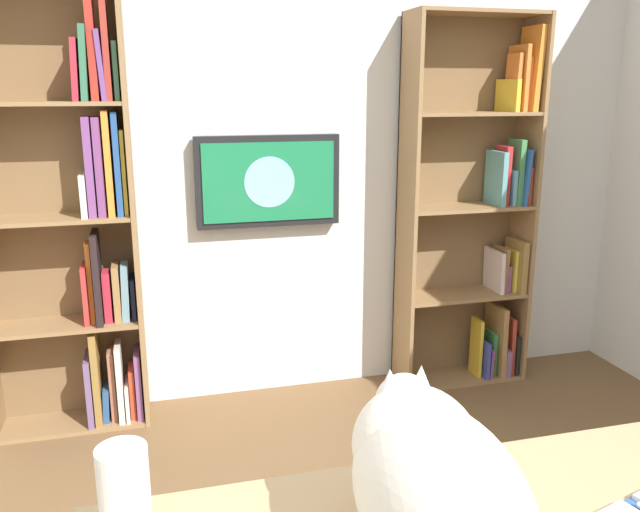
# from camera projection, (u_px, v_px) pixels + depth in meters

# --- Properties ---
(wall_back) EXTENTS (4.52, 0.06, 2.70)m
(wall_back) POSITION_uv_depth(u_px,v_px,m) (270.00, 163.00, 3.61)
(wall_back) COLOR silver
(wall_back) RESTS_ON ground
(bookshelf_left) EXTENTS (0.78, 0.28, 2.16)m
(bookshelf_left) POSITION_uv_depth(u_px,v_px,m) (479.00, 215.00, 3.84)
(bookshelf_left) COLOR #937047
(bookshelf_left) RESTS_ON ground
(bookshelf_right) EXTENTS (0.77, 0.28, 2.25)m
(bookshelf_right) POSITION_uv_depth(u_px,v_px,m) (77.00, 229.00, 3.27)
(bookshelf_right) COLOR #937047
(bookshelf_right) RESTS_ON ground
(wall_mounted_tv) EXTENTS (0.79, 0.07, 0.50)m
(wall_mounted_tv) POSITION_uv_depth(u_px,v_px,m) (268.00, 181.00, 3.55)
(wall_mounted_tv) COLOR black
(cat) EXTENTS (0.32, 0.70, 0.38)m
(cat) POSITION_uv_depth(u_px,v_px,m) (431.00, 481.00, 1.34)
(cat) COLOR silver
(cat) RESTS_ON desk
(paper_towel_roll) EXTENTS (0.11, 0.11, 0.24)m
(paper_towel_roll) POSITION_uv_depth(u_px,v_px,m) (125.00, 498.00, 1.39)
(paper_towel_roll) COLOR white
(paper_towel_roll) RESTS_ON desk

